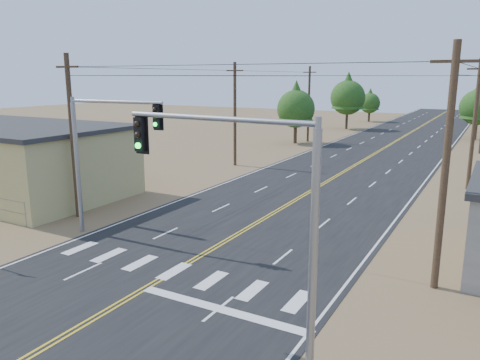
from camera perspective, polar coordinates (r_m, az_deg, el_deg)
The scene contains 12 objects.
road at distance 40.67m, azimuth 10.92°, elevation 0.02°, with size 15.00×200.00×0.02m, color black.
utility_pole_left_near at distance 30.35m, azimuth -19.75°, elevation 5.10°, with size 1.80×0.30×10.00m.
utility_pole_left_mid at distance 45.98m, azimuth -0.63°, elevation 8.10°, with size 1.80×0.30×10.00m.
utility_pole_left_far at distance 64.09m, azimuth 8.38°, elevation 9.21°, with size 1.80×0.30×10.00m.
utility_pole_right_near at distance 20.20m, azimuth 23.76°, elevation 1.40°, with size 1.80×0.30×10.00m.
utility_pole_right_mid at distance 40.01m, azimuth 26.67°, elevation 6.13°, with size 1.80×0.30×10.00m.
signal_mast_left at distance 26.09m, azimuth -16.78°, elevation 4.15°, with size 5.80×0.79×7.58m.
signal_mast_right at distance 13.88m, azimuth 1.55°, elevation -1.89°, with size 6.85×0.65×7.61m.
tree_left_near at distance 62.08m, azimuth 6.84°, elevation 9.07°, with size 4.93×4.93×8.22m.
tree_left_mid at distance 80.90m, azimuth 13.02°, elevation 10.18°, with size 5.70×5.70×9.50m.
tree_left_far at distance 95.57m, azimuth 15.55°, elevation 9.25°, with size 3.91×3.91×6.52m.
tree_right_near at distance 73.18m, azimuth 27.06°, elevation 8.29°, with size 4.90×4.90×8.16m.
Camera 1 is at (12.21, -7.82, 8.63)m, focal length 35.00 mm.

